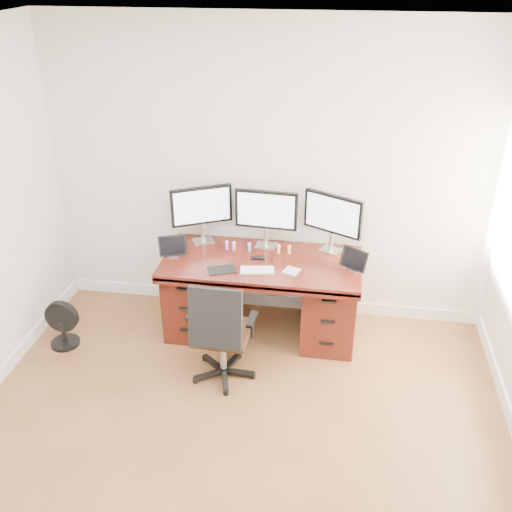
# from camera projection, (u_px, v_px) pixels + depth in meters

# --- Properties ---
(ground) EXTENTS (4.50, 4.50, 0.00)m
(ground) POSITION_uv_depth(u_px,v_px,m) (220.00, 493.00, 3.69)
(ground) COLOR brown
(ground) RESTS_ON ground
(back_wall) EXTENTS (4.00, 0.10, 2.70)m
(back_wall) POSITION_uv_depth(u_px,v_px,m) (269.00, 176.00, 5.01)
(back_wall) COLOR white
(back_wall) RESTS_ON ground
(desk) EXTENTS (1.70, 0.80, 0.75)m
(desk) POSITION_uv_depth(u_px,v_px,m) (262.00, 293.00, 5.09)
(desk) COLOR #47150E
(desk) RESTS_ON ground
(office_chair) EXTENTS (0.54, 0.51, 0.93)m
(office_chair) POSITION_uv_depth(u_px,v_px,m) (221.00, 348.00, 4.54)
(office_chair) COLOR black
(office_chair) RESTS_ON ground
(floor_fan) EXTENTS (0.29, 0.25, 0.43)m
(floor_fan) POSITION_uv_depth(u_px,v_px,m) (62.00, 325.00, 4.99)
(floor_fan) COLOR black
(floor_fan) RESTS_ON ground
(monitor_left) EXTENTS (0.51, 0.28, 0.53)m
(monitor_left) POSITION_uv_depth(u_px,v_px,m) (202.00, 208.00, 5.05)
(monitor_left) COLOR silver
(monitor_left) RESTS_ON desk
(monitor_center) EXTENTS (0.55, 0.15, 0.53)m
(monitor_center) POSITION_uv_depth(u_px,v_px,m) (266.00, 212.00, 4.97)
(monitor_center) COLOR silver
(monitor_center) RESTS_ON desk
(monitor_right) EXTENTS (0.51, 0.28, 0.53)m
(monitor_right) POSITION_uv_depth(u_px,v_px,m) (333.00, 216.00, 4.89)
(monitor_right) COLOR silver
(monitor_right) RESTS_ON desk
(tablet_left) EXTENTS (0.25, 0.15, 0.19)m
(tablet_left) POSITION_uv_depth(u_px,v_px,m) (173.00, 247.00, 4.92)
(tablet_left) COLOR silver
(tablet_left) RESTS_ON desk
(tablet_right) EXTENTS (0.24, 0.19, 0.19)m
(tablet_right) POSITION_uv_depth(u_px,v_px,m) (354.00, 261.00, 4.71)
(tablet_right) COLOR silver
(tablet_right) RESTS_ON desk
(keyboard) EXTENTS (0.30, 0.17, 0.01)m
(keyboard) POSITION_uv_depth(u_px,v_px,m) (257.00, 270.00, 4.73)
(keyboard) COLOR white
(keyboard) RESTS_ON desk
(trackpad) EXTENTS (0.16, 0.16, 0.01)m
(trackpad) POSITION_uv_depth(u_px,v_px,m) (292.00, 271.00, 4.72)
(trackpad) COLOR silver
(trackpad) RESTS_ON desk
(drawing_tablet) EXTENTS (0.27, 0.22, 0.01)m
(drawing_tablet) POSITION_uv_depth(u_px,v_px,m) (222.00, 270.00, 4.74)
(drawing_tablet) COLOR black
(drawing_tablet) RESTS_ON desk
(phone) EXTENTS (0.12, 0.08, 0.01)m
(phone) POSITION_uv_depth(u_px,v_px,m) (258.00, 258.00, 4.92)
(phone) COLOR black
(phone) RESTS_ON desk
(figurine_purple) EXTENTS (0.03, 0.03, 0.09)m
(figurine_purple) POSITION_uv_depth(u_px,v_px,m) (227.00, 245.00, 5.05)
(figurine_purple) COLOR #9B61E3
(figurine_purple) RESTS_ON desk
(figurine_pink) EXTENTS (0.03, 0.03, 0.09)m
(figurine_pink) POSITION_uv_depth(u_px,v_px,m) (234.00, 245.00, 5.04)
(figurine_pink) COLOR pink
(figurine_pink) RESTS_ON desk
(figurine_blue) EXTENTS (0.03, 0.03, 0.09)m
(figurine_blue) POSITION_uv_depth(u_px,v_px,m) (249.00, 246.00, 5.03)
(figurine_blue) COLOR #6194D8
(figurine_blue) RESTS_ON desk
(figurine_yellow) EXTENTS (0.03, 0.03, 0.09)m
(figurine_yellow) POSITION_uv_depth(u_px,v_px,m) (279.00, 248.00, 4.99)
(figurine_yellow) COLOR #DAC069
(figurine_yellow) RESTS_ON desk
(figurine_orange) EXTENTS (0.03, 0.03, 0.09)m
(figurine_orange) POSITION_uv_depth(u_px,v_px,m) (289.00, 249.00, 4.98)
(figurine_orange) COLOR #FDA050
(figurine_orange) RESTS_ON desk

